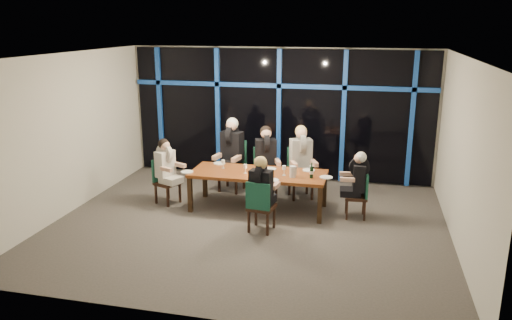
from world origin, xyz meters
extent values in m
plane|color=#56504C|center=(0.00, 0.00, 0.00)|extent=(7.00, 7.00, 0.00)
cube|color=silver|center=(0.00, 3.00, 1.50)|extent=(7.00, 0.04, 3.00)
cube|color=silver|center=(0.00, -3.00, 1.50)|extent=(7.00, 0.04, 3.00)
cube|color=silver|center=(-3.50, 0.00, 1.50)|extent=(0.04, 6.00, 3.00)
cube|color=silver|center=(3.50, 0.00, 1.50)|extent=(0.04, 6.00, 3.00)
cube|color=white|center=(0.00, 0.00, 3.00)|extent=(7.00, 6.00, 0.04)
cube|color=black|center=(0.00, 2.94, 1.50)|extent=(6.86, 0.04, 2.94)
cube|color=#14419F|center=(-2.90, 2.89, 1.50)|extent=(0.10, 0.10, 2.94)
cube|color=#14419F|center=(-1.45, 2.89, 1.50)|extent=(0.10, 0.10, 2.94)
cube|color=#14419F|center=(0.00, 2.89, 1.50)|extent=(0.10, 0.10, 2.94)
cube|color=#14419F|center=(1.45, 2.89, 1.50)|extent=(0.10, 0.10, 2.94)
cube|color=#14419F|center=(2.90, 2.89, 1.50)|extent=(0.10, 0.10, 2.94)
cube|color=#14419F|center=(0.00, 2.89, 2.16)|extent=(6.86, 0.10, 0.10)
cube|color=#FF2D14|center=(1.10, 3.25, 2.15)|extent=(0.60, 0.05, 0.35)
cube|color=brown|center=(0.00, 0.80, 0.72)|extent=(2.60, 1.00, 0.06)
cube|color=black|center=(-1.24, 0.36, 0.34)|extent=(0.08, 0.08, 0.69)
cube|color=black|center=(1.24, 0.36, 0.34)|extent=(0.08, 0.08, 0.69)
cube|color=black|center=(-1.24, 1.24, 0.34)|extent=(0.08, 0.08, 0.69)
cube|color=black|center=(1.24, 1.24, 0.34)|extent=(0.08, 0.08, 0.69)
cube|color=black|center=(-0.81, 1.77, 0.50)|extent=(0.58, 0.58, 0.07)
cube|color=#1B5842|center=(-0.78, 1.99, 0.80)|extent=(0.50, 0.14, 0.56)
cube|color=black|center=(-1.05, 1.60, 0.23)|extent=(0.05, 0.05, 0.47)
cube|color=black|center=(-0.65, 1.53, 0.23)|extent=(0.05, 0.05, 0.47)
cube|color=black|center=(-0.98, 2.00, 0.23)|extent=(0.05, 0.05, 0.47)
cube|color=black|center=(-0.58, 1.93, 0.23)|extent=(0.05, 0.05, 0.47)
cube|color=black|center=(-0.02, 1.58, 0.47)|extent=(0.61, 0.61, 0.06)
cube|color=#1B5842|center=(-0.09, 1.78, 0.75)|extent=(0.46, 0.21, 0.52)
cube|color=black|center=(-0.13, 1.34, 0.22)|extent=(0.05, 0.05, 0.44)
cube|color=black|center=(0.23, 1.47, 0.22)|extent=(0.05, 0.05, 0.44)
cube|color=black|center=(-0.26, 1.70, 0.22)|extent=(0.05, 0.05, 0.44)
cube|color=black|center=(0.10, 1.83, 0.22)|extent=(0.05, 0.05, 0.44)
cube|color=black|center=(0.70, 1.65, 0.48)|extent=(0.63, 0.63, 0.06)
cube|color=#1B5842|center=(0.62, 1.85, 0.77)|extent=(0.46, 0.24, 0.53)
cube|color=black|center=(0.60, 1.40, 0.22)|extent=(0.06, 0.06, 0.45)
cube|color=black|center=(0.96, 1.55, 0.22)|extent=(0.06, 0.06, 0.45)
cube|color=black|center=(0.45, 1.75, 0.22)|extent=(0.06, 0.06, 0.45)
cube|color=black|center=(0.80, 1.91, 0.22)|extent=(0.06, 0.06, 0.45)
cube|color=black|center=(-1.85, 0.72, 0.42)|extent=(0.55, 0.55, 0.06)
cube|color=#1B5842|center=(-2.02, 0.79, 0.67)|extent=(0.21, 0.40, 0.47)
cube|color=black|center=(-1.77, 0.50, 0.20)|extent=(0.05, 0.05, 0.39)
cube|color=black|center=(-1.63, 0.81, 0.20)|extent=(0.05, 0.05, 0.39)
cube|color=black|center=(-2.07, 0.63, 0.20)|extent=(0.05, 0.05, 0.39)
cube|color=black|center=(-1.94, 0.94, 0.20)|extent=(0.05, 0.05, 0.39)
cube|color=black|center=(1.86, 0.81, 0.40)|extent=(0.44, 0.44, 0.05)
cube|color=#1B5842|center=(2.04, 0.82, 0.64)|extent=(0.08, 0.40, 0.44)
cube|color=black|center=(1.69, 0.95, 0.19)|extent=(0.04, 0.04, 0.37)
cube|color=black|center=(1.71, 0.63, 0.19)|extent=(0.04, 0.04, 0.37)
cube|color=black|center=(2.00, 0.98, 0.19)|extent=(0.04, 0.04, 0.37)
cube|color=black|center=(2.03, 0.66, 0.19)|extent=(0.04, 0.04, 0.37)
cube|color=black|center=(0.29, -0.19, 0.43)|extent=(0.48, 0.48, 0.06)
cube|color=#1B5842|center=(0.26, -0.38, 0.69)|extent=(0.43, 0.11, 0.48)
cube|color=black|center=(0.48, -0.05, 0.20)|extent=(0.04, 0.04, 0.40)
cube|color=black|center=(0.14, 0.00, 0.20)|extent=(0.04, 0.04, 0.40)
cube|color=black|center=(0.43, -0.39, 0.20)|extent=(0.04, 0.04, 0.40)
cube|color=black|center=(0.09, -0.34, 0.20)|extent=(0.04, 0.04, 0.40)
cube|color=black|center=(-0.84, 1.64, 0.61)|extent=(0.48, 0.53, 0.16)
cube|color=black|center=(-0.81, 1.81, 0.98)|extent=(0.49, 0.34, 0.63)
cylinder|color=black|center=(-0.81, 1.81, 1.23)|extent=(0.19, 0.48, 0.47)
sphere|color=tan|center=(-0.81, 1.79, 1.43)|extent=(0.23, 0.23, 0.23)
sphere|color=silver|center=(-0.80, 1.83, 1.46)|extent=(0.26, 0.26, 0.26)
cube|color=tan|center=(-1.07, 1.59, 0.79)|extent=(0.15, 0.35, 0.09)
cube|color=tan|center=(-0.63, 1.51, 0.79)|extent=(0.15, 0.35, 0.09)
cube|color=black|center=(0.03, 1.47, 0.58)|extent=(0.51, 0.54, 0.15)
cube|color=black|center=(-0.03, 1.62, 0.92)|extent=(0.48, 0.38, 0.59)
cylinder|color=black|center=(-0.03, 1.62, 1.15)|extent=(0.25, 0.45, 0.44)
sphere|color=tan|center=(-0.02, 1.60, 1.34)|extent=(0.22, 0.22, 0.22)
sphere|color=black|center=(-0.04, 1.64, 1.37)|extent=(0.24, 0.24, 0.24)
cube|color=tan|center=(-0.14, 1.31, 0.79)|extent=(0.19, 0.32, 0.08)
cube|color=tan|center=(0.25, 1.46, 0.79)|extent=(0.19, 0.32, 0.08)
cube|color=black|center=(0.76, 1.54, 0.59)|extent=(0.53, 0.56, 0.15)
cube|color=black|center=(0.69, 1.69, 0.94)|extent=(0.49, 0.40, 0.60)
cylinder|color=black|center=(0.69, 1.69, 1.17)|extent=(0.28, 0.45, 0.45)
sphere|color=tan|center=(0.70, 1.67, 1.37)|extent=(0.22, 0.22, 0.22)
sphere|color=tan|center=(0.68, 1.71, 1.40)|extent=(0.25, 0.25, 0.25)
cube|color=tan|center=(0.59, 1.37, 0.79)|extent=(0.21, 0.33, 0.09)
cube|color=tan|center=(0.99, 1.54, 0.79)|extent=(0.21, 0.33, 0.09)
cube|color=beige|center=(-1.75, 0.67, 0.51)|extent=(0.49, 0.46, 0.13)
cube|color=beige|center=(-1.89, 0.73, 0.82)|extent=(0.35, 0.43, 0.52)
cylinder|color=beige|center=(-1.89, 0.73, 1.03)|extent=(0.40, 0.24, 0.39)
sphere|color=tan|center=(-1.87, 0.73, 1.19)|extent=(0.20, 0.20, 0.20)
sphere|color=black|center=(-1.90, 0.74, 1.22)|extent=(0.21, 0.21, 0.21)
cube|color=tan|center=(-1.76, 0.47, 0.79)|extent=(0.29, 0.18, 0.07)
cube|color=tan|center=(-1.61, 0.82, 0.79)|extent=(0.29, 0.18, 0.07)
cube|color=black|center=(1.75, 0.80, 0.49)|extent=(0.40, 0.35, 0.12)
cube|color=black|center=(1.89, 0.81, 0.78)|extent=(0.25, 0.37, 0.50)
cylinder|color=black|center=(1.89, 0.81, 0.98)|extent=(0.38, 0.12, 0.37)
sphere|color=tan|center=(1.88, 0.81, 1.14)|extent=(0.19, 0.19, 0.19)
sphere|color=silver|center=(1.91, 0.81, 1.17)|extent=(0.20, 0.20, 0.20)
cube|color=tan|center=(1.67, 0.97, 0.79)|extent=(0.27, 0.10, 0.07)
cube|color=tan|center=(1.70, 0.61, 0.79)|extent=(0.27, 0.10, 0.07)
cube|color=black|center=(0.30, -0.08, 0.53)|extent=(0.40, 0.44, 0.13)
cube|color=black|center=(0.28, -0.23, 0.84)|extent=(0.41, 0.28, 0.54)
cylinder|color=black|center=(0.28, -0.23, 1.05)|extent=(0.15, 0.41, 0.40)
sphere|color=tan|center=(0.28, -0.21, 1.22)|extent=(0.20, 0.20, 0.20)
sphere|color=tan|center=(0.28, -0.25, 1.25)|extent=(0.22, 0.22, 0.22)
cube|color=tan|center=(0.50, -0.03, 0.79)|extent=(0.11, 0.29, 0.08)
cube|color=tan|center=(0.12, 0.02, 0.79)|extent=(0.11, 0.29, 0.08)
cylinder|color=white|center=(-0.91, 1.22, 0.76)|extent=(0.24, 0.24, 0.01)
cylinder|color=white|center=(0.18, 1.06, 0.76)|extent=(0.24, 0.24, 0.01)
cylinder|color=white|center=(0.93, 1.14, 0.76)|extent=(0.24, 0.24, 0.01)
cylinder|color=white|center=(-1.28, 0.50, 0.76)|extent=(0.24, 0.24, 0.01)
cylinder|color=white|center=(1.28, 0.76, 0.76)|extent=(0.24, 0.24, 0.01)
cylinder|color=white|center=(0.36, 0.36, 0.76)|extent=(0.24, 0.24, 0.01)
cylinder|color=black|center=(1.04, 0.67, 0.86)|extent=(0.06, 0.06, 0.21)
cylinder|color=black|center=(1.04, 0.67, 1.00)|extent=(0.02, 0.02, 0.08)
cylinder|color=silver|center=(1.04, 0.67, 0.86)|extent=(0.07, 0.07, 0.06)
cylinder|color=silver|center=(0.69, 0.65, 0.86)|extent=(0.12, 0.12, 0.21)
cylinder|color=silver|center=(0.75, 0.65, 0.88)|extent=(0.02, 0.02, 0.15)
cylinder|color=#FF9F4C|center=(-0.03, 0.62, 0.76)|extent=(0.05, 0.05, 0.03)
cylinder|color=white|center=(-0.23, 0.68, 0.75)|extent=(0.06, 0.06, 0.01)
cylinder|color=white|center=(-0.23, 0.68, 0.81)|extent=(0.01, 0.01, 0.10)
cylinder|color=white|center=(-0.23, 0.68, 0.89)|extent=(0.07, 0.07, 0.07)
cylinder|color=white|center=(0.08, 0.95, 0.75)|extent=(0.07, 0.07, 0.01)
cylinder|color=white|center=(0.08, 0.95, 0.81)|extent=(0.01, 0.01, 0.10)
cylinder|color=white|center=(0.08, 0.95, 0.90)|extent=(0.07, 0.07, 0.07)
cylinder|color=silver|center=(0.51, 0.72, 0.75)|extent=(0.07, 0.07, 0.01)
cylinder|color=silver|center=(0.51, 0.72, 0.81)|extent=(0.01, 0.01, 0.11)
cylinder|color=silver|center=(0.51, 0.72, 0.90)|extent=(0.07, 0.07, 0.08)
cylinder|color=white|center=(-0.74, 0.91, 0.75)|extent=(0.06, 0.06, 0.01)
cylinder|color=white|center=(-0.74, 0.91, 0.80)|extent=(0.01, 0.01, 0.10)
cylinder|color=white|center=(-0.74, 0.91, 0.89)|extent=(0.07, 0.07, 0.07)
cylinder|color=silver|center=(1.00, 0.94, 0.75)|extent=(0.06, 0.06, 0.01)
cylinder|color=silver|center=(1.00, 0.94, 0.80)|extent=(0.01, 0.01, 0.09)
cylinder|color=silver|center=(1.00, 0.94, 0.88)|extent=(0.06, 0.06, 0.06)
camera|label=1|loc=(2.04, -8.13, 3.54)|focal=35.00mm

